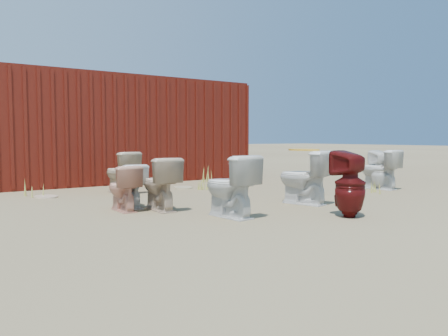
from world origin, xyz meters
TOP-DOWN VIEW (x-y plane):
  - ground at (0.00, 0.00)m, footprint 100.00×100.00m
  - shipping_container at (0.00, 5.20)m, footprint 6.00×2.40m
  - toilet_front_a at (-1.36, 1.03)m, footprint 0.39×0.65m
  - toilet_front_pink at (-1.56, 0.80)m, footprint 0.36×0.63m
  - toilet_front_c at (-0.60, -0.42)m, footprint 0.53×0.83m
  - toilet_front_maroon at (0.66, -1.29)m, footprint 0.40×0.40m
  - toilet_front_e at (3.60, 0.44)m, footprint 0.49×0.79m
  - toilet_back_beige_left at (-0.89, 2.65)m, footprint 0.56×0.82m
  - toilet_back_beige_right at (-1.11, 0.57)m, footprint 0.44×0.75m
  - toilet_back_yellowlid at (0.97, -0.15)m, footprint 0.65×0.90m
  - toilet_back_e at (3.60, 0.43)m, footprint 0.43×0.44m
  - yellow_lid at (0.97, -0.15)m, footprint 0.42×0.52m
  - loose_tank at (1.74, 0.55)m, footprint 0.51×0.23m
  - loose_lid_near at (0.45, 2.76)m, footprint 0.52×0.59m
  - loose_lid_far at (-2.15, 2.85)m, footprint 0.45×0.53m
  - weed_clump_a at (-2.25, 3.03)m, footprint 0.36×0.36m
  - weed_clump_b at (0.61, 2.20)m, footprint 0.32×0.32m
  - weed_clump_c at (2.24, 2.89)m, footprint 0.36×0.36m
  - weed_clump_d at (-0.69, 3.04)m, footprint 0.30×0.30m
  - weed_clump_e at (1.44, 3.50)m, footprint 0.34×0.34m
  - weed_clump_f at (3.00, 0.07)m, footprint 0.28×0.28m

SIDE VIEW (x-z plane):
  - ground at x=0.00m, z-range 0.00..0.00m
  - loose_lid_near at x=0.45m, z-range 0.00..0.02m
  - loose_lid_far at x=-2.15m, z-range 0.00..0.02m
  - weed_clump_f at x=3.00m, z-range 0.00..0.22m
  - weed_clump_b at x=0.61m, z-range 0.00..0.25m
  - weed_clump_d at x=-0.69m, z-range 0.00..0.26m
  - weed_clump_a at x=-2.25m, z-range 0.00..0.28m
  - weed_clump_e at x=1.44m, z-range 0.00..0.34m
  - weed_clump_c at x=2.24m, z-range 0.00..0.34m
  - loose_tank at x=1.74m, z-range 0.00..0.35m
  - toilet_front_pink at x=-1.56m, z-range 0.00..0.64m
  - toilet_front_a at x=-1.36m, z-range 0.00..0.64m
  - toilet_back_beige_right at x=-1.11m, z-range 0.00..0.75m
  - toilet_back_beige_left at x=-0.89m, z-range 0.00..0.77m
  - toilet_back_e at x=3.60m, z-range 0.00..0.77m
  - toilet_front_e at x=3.60m, z-range 0.00..0.78m
  - toilet_front_c at x=-0.60m, z-range 0.00..0.80m
  - toilet_back_yellowlid at x=0.97m, z-range 0.00..0.82m
  - toilet_front_maroon at x=0.66m, z-range 0.00..0.86m
  - yellow_lid at x=0.97m, z-range 0.82..0.85m
  - shipping_container at x=0.00m, z-range 0.00..2.40m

